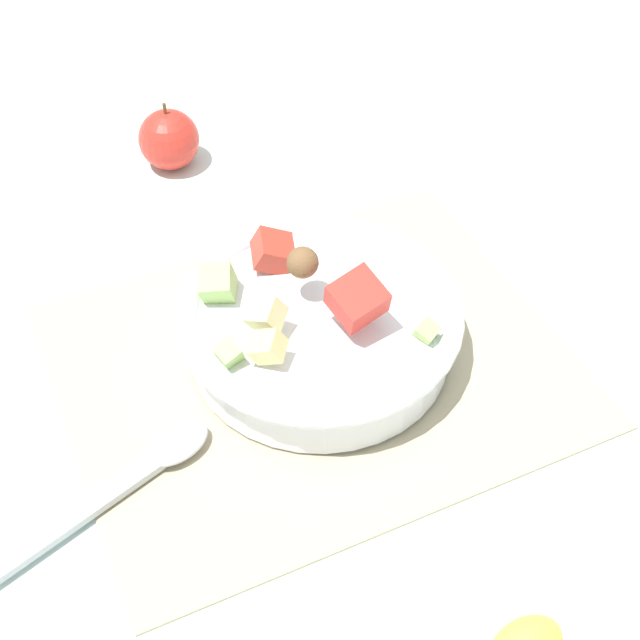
# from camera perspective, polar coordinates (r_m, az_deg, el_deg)

# --- Properties ---
(ground_plane) EXTENTS (2.40, 2.40, 0.00)m
(ground_plane) POSITION_cam_1_polar(r_m,az_deg,el_deg) (0.83, -0.44, -2.87)
(ground_plane) COLOR silver
(placemat) EXTENTS (0.43, 0.35, 0.01)m
(placemat) POSITION_cam_1_polar(r_m,az_deg,el_deg) (0.82, -0.44, -2.73)
(placemat) COLOR tan
(placemat) RESTS_ON ground_plane
(salad_bowl) EXTENTS (0.25, 0.25, 0.10)m
(salad_bowl) POSITION_cam_1_polar(r_m,az_deg,el_deg) (0.81, -0.07, -0.25)
(salad_bowl) COLOR white
(salad_bowl) RESTS_ON placemat
(serving_spoon) EXTENTS (0.21, 0.09, 0.01)m
(serving_spoon) POSITION_cam_1_polar(r_m,az_deg,el_deg) (0.76, -11.26, -9.18)
(serving_spoon) COLOR #B7B7BC
(serving_spoon) RESTS_ON placemat
(whole_apple) EXTENTS (0.07, 0.07, 0.08)m
(whole_apple) POSITION_cam_1_polar(r_m,az_deg,el_deg) (1.04, -9.16, 10.78)
(whole_apple) COLOR red
(whole_apple) RESTS_ON ground_plane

